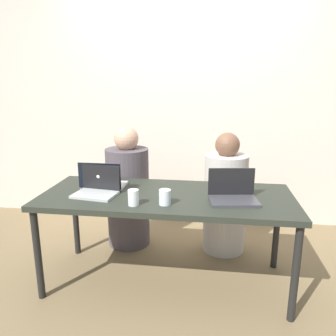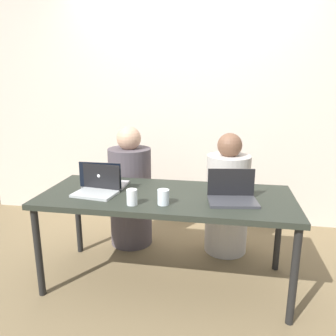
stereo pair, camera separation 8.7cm
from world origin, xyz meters
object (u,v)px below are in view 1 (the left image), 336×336
(person_on_left, at_px, (128,193))
(laptop_front_left, at_px, (97,188))
(water_glass_center, at_px, (165,198))
(person_on_right, at_px, (225,200))
(laptop_back_left, at_px, (103,182))
(laptop_front_right, at_px, (233,194))
(water_glass_left, at_px, (133,198))

(person_on_left, bearing_deg, laptop_front_left, 79.71)
(person_on_left, relative_size, laptop_front_left, 3.47)
(water_glass_center, bearing_deg, person_on_right, 61.30)
(laptop_back_left, relative_size, water_glass_center, 3.20)
(person_on_right, relative_size, water_glass_center, 10.66)
(person_on_left, bearing_deg, water_glass_center, 115.03)
(person_on_left, relative_size, laptop_front_right, 3.19)
(person_on_right, bearing_deg, person_on_left, -6.23)
(person_on_left, xyz_separation_m, laptop_back_left, (-0.06, -0.49, 0.26))
(person_on_left, distance_m, water_glass_left, 0.90)
(person_on_right, relative_size, water_glass_left, 10.30)
(person_on_left, bearing_deg, person_on_right, 174.46)
(person_on_right, distance_m, laptop_back_left, 1.11)
(person_on_left, height_order, water_glass_center, person_on_left)
(person_on_right, xyz_separation_m, laptop_front_left, (-0.95, -0.65, 0.27))
(laptop_back_left, xyz_separation_m, water_glass_center, (0.53, -0.30, -0.00))
(person_on_left, xyz_separation_m, person_on_right, (0.90, 0.00, -0.02))
(person_on_left, distance_m, laptop_front_left, 0.70)
(person_on_right, relative_size, laptop_back_left, 3.33)
(person_on_left, distance_m, water_glass_center, 0.95)
(laptop_front_left, height_order, water_glass_left, laptop_front_left)
(person_on_right, height_order, water_glass_center, person_on_right)
(laptop_front_right, bearing_deg, person_on_right, 83.57)
(person_on_left, bearing_deg, laptop_front_right, 139.31)
(laptop_front_left, distance_m, water_glass_center, 0.54)
(water_glass_left, bearing_deg, laptop_front_right, 15.35)
(person_on_left, xyz_separation_m, laptop_front_left, (-0.05, -0.65, 0.26))
(water_glass_center, bearing_deg, water_glass_left, -168.92)
(person_on_right, distance_m, laptop_front_left, 1.18)
(laptop_front_right, relative_size, water_glass_left, 3.34)
(person_on_right, distance_m, water_glass_left, 1.08)
(laptop_front_right, bearing_deg, water_glass_center, -171.18)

